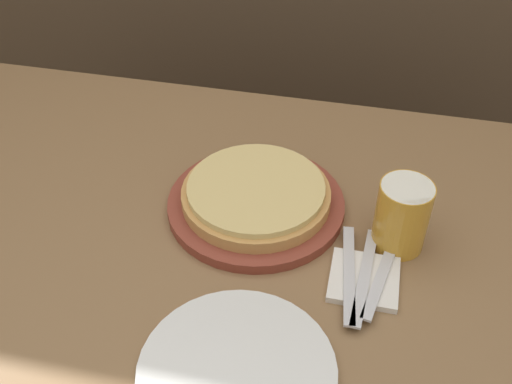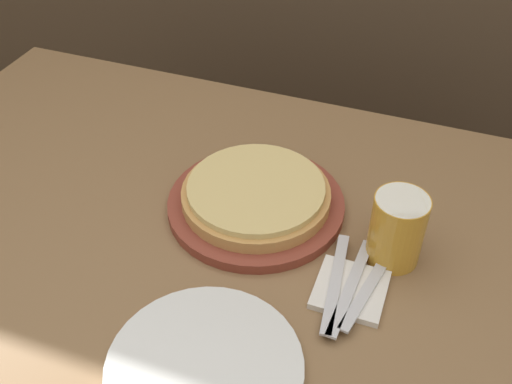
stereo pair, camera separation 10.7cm
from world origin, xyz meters
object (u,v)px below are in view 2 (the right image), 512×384
Objects in this scene: spoon at (367,290)px; dinner_knife at (351,286)px; beer_glass at (397,227)px; pizza_on_board at (256,198)px; dinner_plate at (205,368)px; fork at (335,282)px.

dinner_knife is at bearing 180.00° from spoon.
pizza_on_board is at bearing 172.65° from beer_glass.
pizza_on_board is 1.81× the size of spoon.
dinner_plate is 0.26m from dinner_knife.
pizza_on_board is 0.23m from fork.
beer_glass is 0.12m from spoon.
spoon is (-0.02, -0.10, -0.05)m from beer_glass.
beer_glass is 0.46× the size of dinner_plate.
dinner_plate is at bearing -123.48° from beer_glass.
dinner_plate is (0.05, -0.34, -0.02)m from pizza_on_board.
fork is 0.05m from spoon.
pizza_on_board is at bearing 150.27° from spoon.
dinner_knife is at bearing -115.15° from beer_glass.
pizza_on_board is 0.35m from dinner_plate.
beer_glass is at bearing 77.65° from spoon.
fork is (0.18, -0.13, -0.01)m from pizza_on_board.
dinner_knife is (-0.05, -0.10, -0.05)m from beer_glass.
fork is at bearing 180.00° from spoon.
fork and dinner_knife have the same top height.
spoon is at bearing 48.91° from dinner_plate.
spoon is at bearing 0.00° from dinner_knife.
dinner_plate is 0.28m from spoon.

